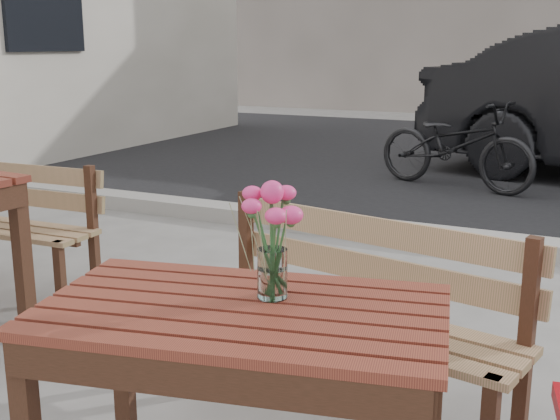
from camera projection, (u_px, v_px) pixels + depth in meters
name	position (u px, v px, depth m)	size (l,w,h in m)	color
street	(495.00, 189.00, 6.72)	(30.00, 8.12, 0.12)	black
main_table	(242.00, 344.00, 1.95)	(1.22, 0.86, 0.69)	#5E2218
main_bench	(359.00, 294.00, 2.58)	(1.35, 0.63, 0.81)	olive
main_vase	(272.00, 226.00, 1.94)	(0.18, 0.18, 0.34)	white
second_bench	(3.00, 210.00, 3.96)	(1.25, 0.42, 0.77)	olive
bicycle	(456.00, 144.00, 6.83)	(0.57, 1.64, 0.86)	black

